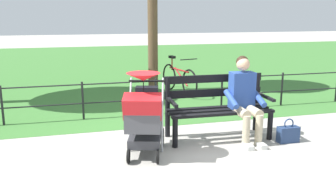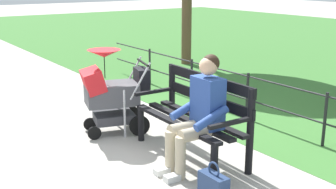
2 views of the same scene
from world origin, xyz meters
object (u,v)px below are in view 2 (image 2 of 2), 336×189
object	(u,v)px
park_bench	(196,112)
handbag	(213,185)
stroller	(111,91)
person_on_bench	(199,110)

from	to	relation	value
park_bench	handbag	world-z (taller)	park_bench
stroller	park_bench	bearing A→B (deg)	-159.21
park_bench	stroller	size ratio (longest dim) A/B	1.40
handbag	park_bench	bearing A→B (deg)	-28.53
park_bench	handbag	xyz separation A→B (m)	(-0.95, 0.51, -0.40)
park_bench	stroller	xyz separation A→B (m)	(1.23, 0.47, 0.07)
park_bench	stroller	world-z (taller)	stroller
park_bench	person_on_bench	size ratio (longest dim) A/B	1.27
stroller	handbag	size ratio (longest dim) A/B	3.11
park_bench	handbag	size ratio (longest dim) A/B	4.36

